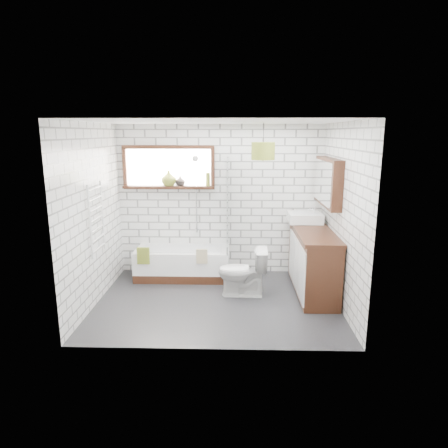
{
  "coord_description": "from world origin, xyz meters",
  "views": [
    {
      "loc": [
        0.26,
        -5.33,
        2.36
      ],
      "look_at": [
        0.09,
        0.25,
        1.08
      ],
      "focal_mm": 32.0,
      "sensor_mm": 36.0,
      "label": 1
    }
  ],
  "objects_px": {
    "vanity": "(313,260)",
    "toilet": "(243,272)",
    "bathtub": "(183,263)",
    "basin": "(305,218)",
    "pendant": "(263,151)"
  },
  "relations": [
    {
      "from": "basin",
      "to": "pendant",
      "type": "relative_size",
      "value": 1.53
    },
    {
      "from": "bathtub",
      "to": "toilet",
      "type": "bearing_deg",
      "value": -36.46
    },
    {
      "from": "pendant",
      "to": "toilet",
      "type": "bearing_deg",
      "value": -129.81
    },
    {
      "from": "toilet",
      "to": "pendant",
      "type": "bearing_deg",
      "value": 142.25
    },
    {
      "from": "bathtub",
      "to": "basin",
      "type": "bearing_deg",
      "value": -0.28
    },
    {
      "from": "bathtub",
      "to": "toilet",
      "type": "height_order",
      "value": "toilet"
    },
    {
      "from": "toilet",
      "to": "pendant",
      "type": "relative_size",
      "value": 2.11
    },
    {
      "from": "bathtub",
      "to": "pendant",
      "type": "distance_m",
      "value": 2.28
    },
    {
      "from": "bathtub",
      "to": "pendant",
      "type": "relative_size",
      "value": 4.46
    },
    {
      "from": "pendant",
      "to": "basin",
      "type": "bearing_deg",
      "value": 27.49
    },
    {
      "from": "basin",
      "to": "pendant",
      "type": "distance_m",
      "value": 1.34
    },
    {
      "from": "vanity",
      "to": "pendant",
      "type": "xyz_separation_m",
      "value": [
        -0.78,
        0.13,
        1.62
      ]
    },
    {
      "from": "vanity",
      "to": "toilet",
      "type": "height_order",
      "value": "vanity"
    },
    {
      "from": "vanity",
      "to": "toilet",
      "type": "bearing_deg",
      "value": -168.55
    },
    {
      "from": "vanity",
      "to": "bathtub",
      "type": "bearing_deg",
      "value": 165.98
    }
  ]
}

